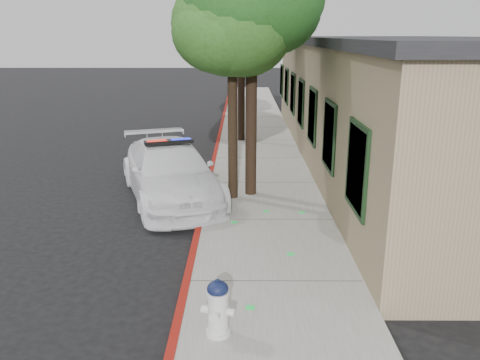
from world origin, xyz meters
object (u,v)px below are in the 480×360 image
(street_tree_near, at_px, (252,0))
(clapboard_building, at_px, (408,102))
(fire_hydrant, at_px, (218,307))
(street_tree_mid, at_px, (232,30))
(street_tree_far, at_px, (243,22))
(police_car, at_px, (170,172))

(street_tree_near, bearing_deg, clapboard_building, 36.77)
(clapboard_building, bearing_deg, street_tree_near, -143.23)
(fire_hydrant, height_order, street_tree_mid, street_tree_mid)
(street_tree_near, bearing_deg, street_tree_far, 91.88)
(clapboard_building, relative_size, street_tree_far, 3.39)
(police_car, distance_m, fire_hydrant, 6.72)
(fire_hydrant, height_order, street_tree_far, street_tree_far)
(police_car, bearing_deg, clapboard_building, 9.17)
(street_tree_near, bearing_deg, police_car, -179.04)
(police_car, distance_m, street_tree_near, 4.88)
(street_tree_far, bearing_deg, fire_hydrant, -91.53)
(street_tree_near, relative_size, street_tree_far, 1.08)
(street_tree_near, xyz_separation_m, street_tree_far, (-0.23, 7.08, -0.35))
(police_car, xyz_separation_m, fire_hydrant, (1.60, -6.53, -0.19))
(clapboard_building, xyz_separation_m, street_tree_far, (-5.63, 3.04, 2.66))
(police_car, xyz_separation_m, street_tree_far, (1.96, 7.11, 4.01))
(clapboard_building, distance_m, fire_hydrant, 12.28)
(fire_hydrant, distance_m, street_tree_mid, 7.37)
(street_tree_mid, relative_size, street_tree_far, 0.92)
(police_car, distance_m, street_tree_mid, 4.05)
(street_tree_near, height_order, street_tree_mid, street_tree_near)
(clapboard_building, distance_m, street_tree_mid, 7.66)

